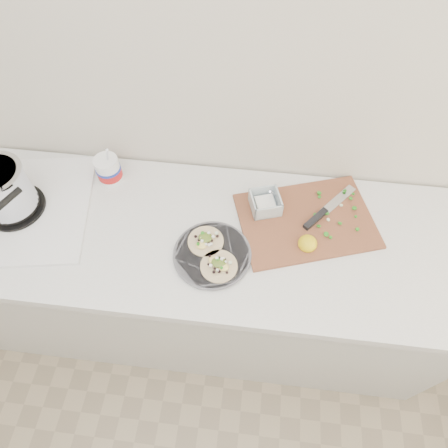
# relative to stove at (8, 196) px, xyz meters

# --- Properties ---
(counter) EXTENTS (2.44, 0.66, 0.90)m
(counter) POSITION_rel_stove_xyz_m (0.54, -0.00, -0.53)
(counter) COLOR beige
(counter) RESTS_ON ground
(stove) EXTENTS (0.62, 0.58, 0.26)m
(stove) POSITION_rel_stove_xyz_m (0.00, 0.00, 0.00)
(stove) COLOR silver
(stove) RESTS_ON counter
(taco_plate) EXTENTS (0.28, 0.28, 0.04)m
(taco_plate) POSITION_rel_stove_xyz_m (0.76, -0.11, -0.07)
(taco_plate) COLOR #535258
(taco_plate) RESTS_ON counter
(tub) EXTENTS (0.10, 0.10, 0.22)m
(tub) POSITION_rel_stove_xyz_m (0.32, 0.19, -0.02)
(tub) COLOR white
(tub) RESTS_ON counter
(cutboard) EXTENTS (0.57, 0.48, 0.08)m
(cutboard) POSITION_rel_stove_xyz_m (1.08, 0.09, -0.07)
(cutboard) COLOR brown
(cutboard) RESTS_ON counter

